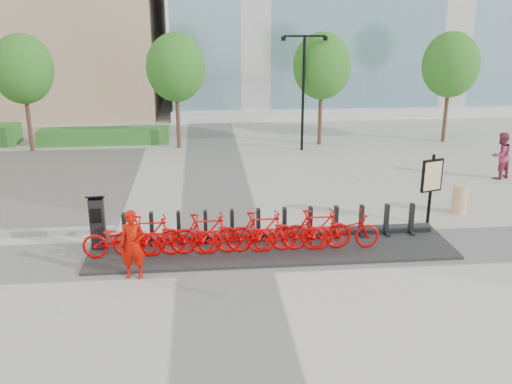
{
  "coord_description": "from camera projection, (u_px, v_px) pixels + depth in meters",
  "views": [
    {
      "loc": [
        -0.49,
        -13.6,
        6.17
      ],
      "look_at": [
        1.0,
        1.5,
        1.2
      ],
      "focal_mm": 40.0,
      "sensor_mm": 36.0,
      "label": 1
    }
  ],
  "objects": [
    {
      "name": "map_sign",
      "position": [
        432.0,
        179.0,
        16.52
      ],
      "size": [
        0.69,
        0.31,
        2.12
      ],
      "rotation": [
        0.0,
        0.0,
        0.32
      ],
      "color": "black",
      "rests_on": "ground"
    },
    {
      "name": "bike_5",
      "position": [
        262.0,
        232.0,
        14.68
      ],
      "size": [
        1.84,
        0.52,
        1.1
      ],
      "primitive_type": "imported",
      "rotation": [
        0.0,
        0.0,
        1.57
      ],
      "color": "#CF0000",
      "rests_on": "dock_pad"
    },
    {
      "name": "bike_8",
      "position": [
        344.0,
        230.0,
        14.9
      ],
      "size": [
        1.89,
        0.66,
        0.99
      ],
      "primitive_type": "imported",
      "rotation": [
        0.0,
        0.0,
        1.57
      ],
      "color": "#CF0000",
      "rests_on": "dock_pad"
    },
    {
      "name": "tree_3",
      "position": [
        451.0,
        65.0,
        26.09
      ],
      "size": [
        2.6,
        2.6,
        5.1
      ],
      "color": "brown",
      "rests_on": "ground"
    },
    {
      "name": "dock_pad",
      "position": [
        272.0,
        247.0,
        15.22
      ],
      "size": [
        9.6,
        2.4,
        0.08
      ],
      "primitive_type": "cube",
      "color": "#282828",
      "rests_on": "ground"
    },
    {
      "name": "worker_red",
      "position": [
        133.0,
        245.0,
        13.35
      ],
      "size": [
        0.66,
        0.48,
        1.67
      ],
      "primitive_type": "imported",
      "rotation": [
        0.0,
        0.0,
        -0.14
      ],
      "color": "#BB0B00",
      "rests_on": "ground"
    },
    {
      "name": "bike_2",
      "position": [
        178.0,
        237.0,
        14.5
      ],
      "size": [
        1.89,
        0.66,
        0.99
      ],
      "primitive_type": "imported",
      "rotation": [
        0.0,
        0.0,
        1.57
      ],
      "color": "#CF0000",
      "rests_on": "dock_pad"
    },
    {
      "name": "kiosk",
      "position": [
        98.0,
        222.0,
        14.89
      ],
      "size": [
        0.48,
        0.41,
        1.48
      ],
      "rotation": [
        0.0,
        0.0,
        0.08
      ],
      "color": "black",
      "rests_on": "dock_pad"
    },
    {
      "name": "bike_4",
      "position": [
        234.0,
        235.0,
        14.63
      ],
      "size": [
        1.89,
        0.66,
        0.99
      ],
      "primitive_type": "imported",
      "rotation": [
        0.0,
        0.0,
        1.57
      ],
      "color": "#CF0000",
      "rests_on": "dock_pad"
    },
    {
      "name": "bike_6",
      "position": [
        289.0,
        232.0,
        14.76
      ],
      "size": [
        1.89,
        0.66,
        0.99
      ],
      "primitive_type": "imported",
      "rotation": [
        0.0,
        0.0,
        1.57
      ],
      "color": "#CF0000",
      "rests_on": "dock_pad"
    },
    {
      "name": "hedge_b",
      "position": [
        105.0,
        136.0,
        26.74
      ],
      "size": [
        6.0,
        1.2,
        0.7
      ],
      "primitive_type": "cube",
      "color": "#1D7621",
      "rests_on": "ground"
    },
    {
      "name": "streetlamp",
      "position": [
        303.0,
        79.0,
        24.63
      ],
      "size": [
        2.0,
        0.2,
        5.0
      ],
      "color": "black",
      "rests_on": "ground"
    },
    {
      "name": "dock_rail_posts",
      "position": [
        272.0,
        224.0,
        15.53
      ],
      "size": [
        8.02,
        0.5,
        0.85
      ],
      "primitive_type": null,
      "color": "black",
      "rests_on": "dock_pad"
    },
    {
      "name": "tree_0",
      "position": [
        22.0,
        69.0,
        24.32
      ],
      "size": [
        2.6,
        2.6,
        5.1
      ],
      "color": "brown",
      "rests_on": "ground"
    },
    {
      "name": "bike_3",
      "position": [
        206.0,
        234.0,
        14.55
      ],
      "size": [
        1.84,
        0.52,
        1.1
      ],
      "primitive_type": "imported",
      "rotation": [
        0.0,
        0.0,
        1.57
      ],
      "color": "#CF0000",
      "rests_on": "dock_pad"
    },
    {
      "name": "ground",
      "position": [
        223.0,
        255.0,
        14.83
      ],
      "size": [
        120.0,
        120.0,
        0.0
      ],
      "primitive_type": "plane",
      "color": "#B6B59D"
    },
    {
      "name": "bike_1",
      "position": [
        149.0,
        236.0,
        14.41
      ],
      "size": [
        1.84,
        0.52,
        1.1
      ],
      "primitive_type": "imported",
      "rotation": [
        0.0,
        0.0,
        1.57
      ],
      "color": "#CF0000",
      "rests_on": "dock_pad"
    },
    {
      "name": "construction_barrel",
      "position": [
        460.0,
        199.0,
        17.72
      ],
      "size": [
        0.63,
        0.63,
        0.91
      ],
      "primitive_type": "cylinder",
      "rotation": [
        0.0,
        0.0,
        0.42
      ],
      "color": "orange",
      "rests_on": "ground"
    },
    {
      "name": "pedestrian",
      "position": [
        501.0,
        156.0,
        21.13
      ],
      "size": [
        1.05,
        0.95,
        1.76
      ],
      "primitive_type": "imported",
      "rotation": [
        0.0,
        0.0,
        3.55
      ],
      "color": "#983255",
      "rests_on": "ground"
    },
    {
      "name": "tree_1",
      "position": [
        176.0,
        68.0,
        24.92
      ],
      "size": [
        2.6,
        2.6,
        5.1
      ],
      "color": "brown",
      "rests_on": "ground"
    },
    {
      "name": "bike_7",
      "position": [
        317.0,
        229.0,
        14.81
      ],
      "size": [
        1.84,
        0.52,
        1.1
      ],
      "primitive_type": "imported",
      "rotation": [
        0.0,
        0.0,
        1.57
      ],
      "color": "#CF0000",
      "rests_on": "dock_pad"
    },
    {
      "name": "tree_2",
      "position": [
        322.0,
        66.0,
        25.53
      ],
      "size": [
        2.6,
        2.6,
        5.1
      ],
      "color": "brown",
      "rests_on": "ground"
    },
    {
      "name": "bike_0",
      "position": [
        120.0,
        239.0,
        14.36
      ],
      "size": [
        1.89,
        0.66,
        0.99
      ],
      "primitive_type": "imported",
      "rotation": [
        0.0,
        0.0,
        1.57
      ],
      "color": "#CF0000",
      "rests_on": "dock_pad"
    }
  ]
}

